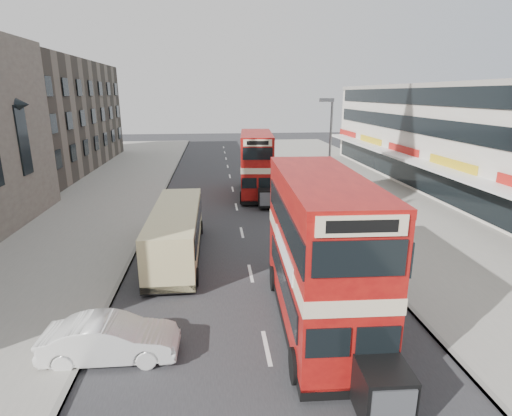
# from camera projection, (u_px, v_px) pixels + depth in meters

# --- Properties ---
(ground) EXTENTS (160.00, 160.00, 0.00)m
(ground) POSITION_uv_depth(u_px,v_px,m) (275.00, 389.00, 11.93)
(ground) COLOR #28282B
(ground) RESTS_ON ground
(road_surface) EXTENTS (12.00, 90.00, 0.01)m
(road_surface) POSITION_uv_depth(u_px,v_px,m) (236.00, 207.00, 31.06)
(road_surface) COLOR #28282B
(road_surface) RESTS_ON ground
(pavement_right) EXTENTS (12.00, 90.00, 0.15)m
(pavement_right) POSITION_uv_depth(u_px,v_px,m) (386.00, 202.00, 32.25)
(pavement_right) COLOR gray
(pavement_right) RESTS_ON ground
(pavement_left) EXTENTS (12.00, 90.00, 0.15)m
(pavement_left) POSITION_uv_depth(u_px,v_px,m) (75.00, 211.00, 29.83)
(pavement_left) COLOR gray
(pavement_left) RESTS_ON ground
(kerb_left) EXTENTS (0.20, 90.00, 0.16)m
(kerb_left) POSITION_uv_depth(u_px,v_px,m) (156.00, 208.00, 30.43)
(kerb_left) COLOR gray
(kerb_left) RESTS_ON ground
(kerb_right) EXTENTS (0.20, 90.00, 0.16)m
(kerb_right) POSITION_uv_depth(u_px,v_px,m) (314.00, 204.00, 31.65)
(kerb_right) COLOR gray
(kerb_right) RESTS_ON ground
(brick_terrace) EXTENTS (14.00, 28.00, 12.00)m
(brick_terrace) POSITION_uv_depth(u_px,v_px,m) (27.00, 116.00, 44.42)
(brick_terrace) COLOR #66594C
(brick_terrace) RESTS_ON ground
(commercial_row) EXTENTS (9.90, 46.20, 9.30)m
(commercial_row) POSITION_uv_depth(u_px,v_px,m) (472.00, 140.00, 33.69)
(commercial_row) COLOR beige
(commercial_row) RESTS_ON ground
(street_lamp) EXTENTS (1.00, 0.20, 8.12)m
(street_lamp) POSITION_uv_depth(u_px,v_px,m) (329.00, 147.00, 28.49)
(street_lamp) COLOR slate
(street_lamp) RESTS_ON ground
(bus_main) EXTENTS (3.09, 10.10, 5.51)m
(bus_main) POSITION_uv_depth(u_px,v_px,m) (320.00, 252.00, 14.58)
(bus_main) COLOR black
(bus_main) RESTS_ON ground
(bus_second) EXTENTS (3.21, 9.46, 5.11)m
(bus_second) POSITION_uv_depth(u_px,v_px,m) (256.00, 164.00, 34.00)
(bus_second) COLOR black
(bus_second) RESTS_ON ground
(coach) EXTENTS (2.45, 9.31, 2.46)m
(coach) POSITION_uv_depth(u_px,v_px,m) (176.00, 231.00, 21.24)
(coach) COLOR black
(coach) RESTS_ON ground
(car_left_front) EXTENTS (4.38, 1.62, 1.43)m
(car_left_front) POSITION_uv_depth(u_px,v_px,m) (111.00, 339.00, 13.13)
(car_left_front) COLOR white
(car_left_front) RESTS_ON ground
(car_right_a) EXTENTS (4.20, 1.75, 1.21)m
(car_right_a) POSITION_uv_depth(u_px,v_px,m) (313.00, 208.00, 28.63)
(car_right_a) COLOR #A91610
(car_right_a) RESTS_ON ground
(car_right_b) EXTENTS (3.89, 1.82, 1.07)m
(car_right_b) POSITION_uv_depth(u_px,v_px,m) (288.00, 189.00, 34.51)
(car_right_b) COLOR #D06214
(car_right_b) RESTS_ON ground
(car_right_c) EXTENTS (3.70, 1.63, 1.24)m
(car_right_c) POSITION_uv_depth(u_px,v_px,m) (269.00, 166.00, 45.02)
(car_right_c) COLOR #5481A9
(car_right_c) RESTS_ON ground
(pedestrian_near) EXTENTS (0.64, 0.48, 1.61)m
(pedestrian_near) POSITION_uv_depth(u_px,v_px,m) (370.00, 217.00, 25.38)
(pedestrian_near) COLOR gray
(pedestrian_near) RESTS_ON pavement_right
(pedestrian_far) EXTENTS (1.13, 0.56, 1.87)m
(pedestrian_far) POSITION_uv_depth(u_px,v_px,m) (306.00, 167.00, 41.65)
(pedestrian_far) COLOR gray
(pedestrian_far) RESTS_ON pavement_right
(cyclist) EXTENTS (0.81, 1.94, 1.87)m
(cyclist) POSITION_uv_depth(u_px,v_px,m) (283.00, 201.00, 30.48)
(cyclist) COLOR gray
(cyclist) RESTS_ON ground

